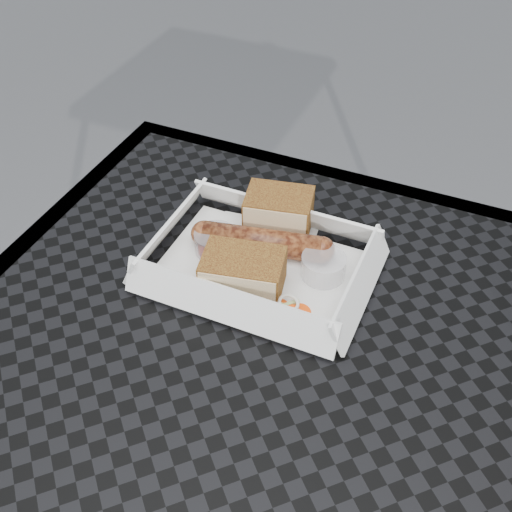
{
  "coord_description": "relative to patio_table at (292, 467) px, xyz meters",
  "views": [
    {
      "loc": [
        0.1,
        -0.31,
        1.25
      ],
      "look_at": [
        -0.11,
        0.16,
        0.78
      ],
      "focal_mm": 45.0,
      "sensor_mm": 36.0,
      "label": 1
    }
  ],
  "objects": [
    {
      "name": "veg_garnish",
      "position": [
        -0.05,
        0.12,
        0.08
      ],
      "size": [
        0.03,
        0.03,
        0.0
      ],
      "color": "#FF4C0B",
      "rests_on": "food_tray"
    },
    {
      "name": "napkin",
      "position": [
        -0.13,
        0.2,
        0.08
      ],
      "size": [
        0.13,
        0.13,
        0.0
      ],
      "primitive_type": "cube",
      "rotation": [
        0.0,
        0.0,
        0.12
      ],
      "color": "white",
      "rests_on": "patio_table"
    },
    {
      "name": "bread_near",
      "position": [
        -0.12,
        0.25,
        0.1
      ],
      "size": [
        0.09,
        0.07,
        0.05
      ],
      "primitive_type": "cube",
      "rotation": [
        0.0,
        0.0,
        0.21
      ],
      "color": "brown",
      "rests_on": "food_tray"
    },
    {
      "name": "bread_far",
      "position": [
        -0.11,
        0.14,
        0.1
      ],
      "size": [
        0.1,
        0.07,
        0.04
      ],
      "primitive_type": "cube",
      "rotation": [
        0.0,
        0.0,
        0.21
      ],
      "color": "brown",
      "rests_on": "food_tray"
    },
    {
      "name": "bratwurst",
      "position": [
        -0.12,
        0.2,
        0.1
      ],
      "size": [
        0.17,
        0.06,
        0.03
      ],
      "rotation": [
        0.0,
        0.0,
        0.21
      ],
      "color": "brown",
      "rests_on": "food_tray"
    },
    {
      "name": "condiment_cup_sauce",
      "position": [
        -0.17,
        0.18,
        0.09
      ],
      "size": [
        0.05,
        0.05,
        0.03
      ],
      "primitive_type": "cylinder",
      "color": "maroon",
      "rests_on": "patio_table"
    },
    {
      "name": "patio_table",
      "position": [
        0.0,
        0.0,
        0.0
      ],
      "size": [
        0.8,
        0.8,
        0.74
      ],
      "color": "black",
      "rests_on": "ground"
    },
    {
      "name": "food_tray",
      "position": [
        -0.11,
        0.17,
        0.08
      ],
      "size": [
        0.22,
        0.15,
        0.0
      ],
      "primitive_type": "cube",
      "color": "white",
      "rests_on": "patio_table"
    },
    {
      "name": "condiment_cup_empty",
      "position": [
        -0.04,
        0.19,
        0.09
      ],
      "size": [
        0.05,
        0.05,
        0.03
      ],
      "primitive_type": "cylinder",
      "color": "silver",
      "rests_on": "patio_table"
    }
  ]
}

